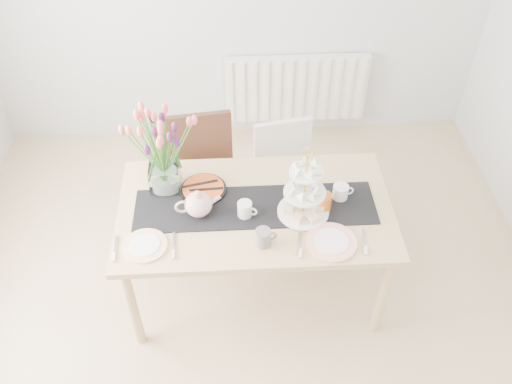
{
  "coord_description": "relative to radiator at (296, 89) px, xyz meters",
  "views": [
    {
      "loc": [
        -0.05,
        -1.69,
        3.0
      ],
      "look_at": [
        0.06,
        0.46,
        0.92
      ],
      "focal_mm": 38.0,
      "sensor_mm": 36.0,
      "label": 1
    }
  ],
  "objects": [
    {
      "name": "room_shell",
      "position": [
        -0.5,
        -2.19,
        0.85
      ],
      "size": [
        4.5,
        4.5,
        4.5
      ],
      "color": "tan",
      "rests_on": "ground"
    },
    {
      "name": "radiator",
      "position": [
        0.0,
        0.0,
        0.0
      ],
      "size": [
        1.2,
        0.08,
        0.6
      ],
      "primitive_type": "cube",
      "color": "white",
      "rests_on": "room_shell"
    },
    {
      "name": "dining_table",
      "position": [
        -0.44,
        -1.68,
        0.22
      ],
      "size": [
        1.6,
        0.9,
        0.75
      ],
      "color": "tan",
      "rests_on": "ground"
    },
    {
      "name": "chair_brown",
      "position": [
        -0.77,
        -1.12,
        0.09
      ],
      "size": [
        0.51,
        0.51,
        0.93
      ],
      "rotation": [
        0.0,
        0.0,
        0.12
      ],
      "color": "#3B2115",
      "rests_on": "ground"
    },
    {
      "name": "chair_white",
      "position": [
        -0.19,
        -1.06,
        0.02
      ],
      "size": [
        0.47,
        0.47,
        0.82
      ],
      "rotation": [
        0.0,
        0.0,
        0.17
      ],
      "color": "silver",
      "rests_on": "ground"
    },
    {
      "name": "table_runner",
      "position": [
        -0.44,
        -1.68,
        0.3
      ],
      "size": [
        1.4,
        0.35,
        0.01
      ],
      "primitive_type": "cube",
      "color": "black",
      "rests_on": "dining_table"
    },
    {
      "name": "tulip_vase",
      "position": [
        -0.96,
        -1.48,
        0.65
      ],
      "size": [
        0.64,
        0.64,
        0.55
      ],
      "rotation": [
        0.0,
        0.0,
        0.02
      ],
      "color": "silver",
      "rests_on": "dining_table"
    },
    {
      "name": "cake_stand",
      "position": [
        -0.17,
        -1.74,
        0.42
      ],
      "size": [
        0.3,
        0.3,
        0.44
      ],
      "rotation": [
        0.0,
        0.0,
        0.41
      ],
      "color": "gold",
      "rests_on": "dining_table"
    },
    {
      "name": "teapot",
      "position": [
        -0.76,
        -1.72,
        0.38
      ],
      "size": [
        0.28,
        0.25,
        0.17
      ],
      "primitive_type": null,
      "rotation": [
        0.0,
        0.0,
        0.16
      ],
      "color": "silver",
      "rests_on": "dining_table"
    },
    {
      "name": "cream_jug",
      "position": [
        0.07,
        -1.63,
        0.35
      ],
      "size": [
        0.1,
        0.1,
        0.09
      ],
      "primitive_type": "cylinder",
      "rotation": [
        0.0,
        0.0,
        0.07
      ],
      "color": "white",
      "rests_on": "dining_table"
    },
    {
      "name": "tart_tin",
      "position": [
        -0.74,
        -1.53,
        0.32
      ],
      "size": [
        0.28,
        0.28,
        0.03
      ],
      "rotation": [
        0.0,
        0.0,
        -0.21
      ],
      "color": "black",
      "rests_on": "dining_table"
    },
    {
      "name": "mug_grey",
      "position": [
        -0.41,
        -1.96,
        0.35
      ],
      "size": [
        0.1,
        0.1,
        0.1
      ],
      "primitive_type": "cylinder",
      "rotation": [
        0.0,
        0.0,
        0.17
      ],
      "color": "slate",
      "rests_on": "dining_table"
    },
    {
      "name": "mug_white",
      "position": [
        -0.5,
        -1.74,
        0.35
      ],
      "size": [
        0.11,
        0.11,
        0.1
      ],
      "primitive_type": "cylinder",
      "rotation": [
        0.0,
        0.0,
        -0.38
      ],
      "color": "silver",
      "rests_on": "dining_table"
    },
    {
      "name": "mug_orange",
      "position": [
        -0.05,
        -1.71,
        0.36
      ],
      "size": [
        0.13,
        0.13,
        0.11
      ],
      "primitive_type": "cylinder",
      "rotation": [
        0.0,
        0.0,
        0.86
      ],
      "color": "#CC6316",
      "rests_on": "dining_table"
    },
    {
      "name": "plate_left",
      "position": [
        -1.05,
        -1.94,
        0.31
      ],
      "size": [
        0.26,
        0.26,
        0.01
      ],
      "primitive_type": "cylinder",
      "rotation": [
        0.0,
        0.0,
        0.05
      ],
      "color": "white",
      "rests_on": "dining_table"
    },
    {
      "name": "plate_right",
      "position": [
        -0.04,
        -1.97,
        0.31
      ],
      "size": [
        0.33,
        0.33,
        0.01
      ],
      "primitive_type": "cylinder",
      "rotation": [
        0.0,
        0.0,
        -0.2
      ],
      "color": "white",
      "rests_on": "dining_table"
    }
  ]
}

